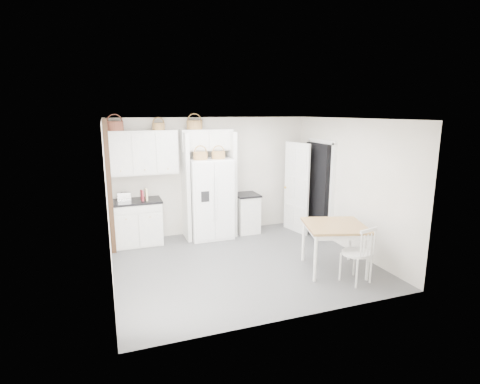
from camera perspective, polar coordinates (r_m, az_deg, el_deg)
name	(u,v)px	position (r m, az deg, el deg)	size (l,w,h in m)	color
floor	(242,263)	(7.00, 0.35, -10.74)	(4.50, 4.50, 0.00)	#515151
ceiling	(242,119)	(6.45, 0.38, 11.07)	(4.50, 4.50, 0.00)	white
wall_back	(212,176)	(8.47, -4.32, 2.46)	(4.50, 4.50, 0.00)	beige
wall_left	(108,204)	(6.21, -19.52, -1.79)	(4.00, 4.00, 0.00)	beige
wall_right	(350,185)	(7.66, 16.37, 0.96)	(4.00, 4.00, 0.00)	beige
refrigerator	(210,198)	(8.17, -4.59, -0.98)	(0.90, 0.72, 1.74)	white
base_cab_left	(137,223)	(8.09, -15.38, -4.60)	(0.97, 0.61, 0.90)	silver
base_cab_right	(246,214)	(8.60, 0.99, -3.32)	(0.48, 0.58, 0.85)	silver
dining_table	(334,247)	(6.77, 14.12, -8.18)	(0.99, 0.99, 0.83)	brown
windsor_chair	(356,253)	(6.38, 17.32, -8.83)	(0.49, 0.44, 1.00)	silver
counter_left	(136,201)	(7.97, -15.57, -1.36)	(1.01, 0.65, 0.04)	black
counter_right	(247,195)	(8.50, 1.01, -0.43)	(0.52, 0.62, 0.04)	black
toaster	(124,197)	(7.94, -17.26, -0.69)	(0.26, 0.15, 0.18)	silver
cookbook_red	(142,195)	(7.87, -14.70, -0.51)	(0.03, 0.14, 0.22)	maroon
cookbook_cream	(146,194)	(7.88, -14.10, -0.37)	(0.04, 0.16, 0.24)	beige
basket_upper_a	(115,126)	(7.89, -18.51, 9.51)	(0.32, 0.32, 0.18)	brown
basket_upper_c	(159,126)	(7.95, -12.31, 9.73)	(0.25, 0.25, 0.15)	olive
basket_bridge_a	(195,125)	(8.09, -6.95, 10.10)	(0.33, 0.33, 0.19)	olive
basket_fridge_a	(200,156)	(7.85, -6.05, 5.51)	(0.30, 0.30, 0.16)	olive
basket_fridge_b	(218,155)	(7.96, -3.31, 5.63)	(0.28, 0.28, 0.15)	olive
upper_cabinet	(143,153)	(7.95, -14.57, 5.84)	(1.40, 0.34, 0.90)	silver
bridge_cabinet	(207,140)	(8.17, -5.11, 7.92)	(1.12, 0.34, 0.45)	silver
fridge_panel_left	(186,187)	(8.06, -8.25, 0.79)	(0.08, 0.60, 2.30)	silver
fridge_panel_right	(231,184)	(8.32, -1.36, 1.26)	(0.08, 0.60, 2.30)	silver
trim_post	(109,188)	(7.53, -19.27, 0.59)	(0.09, 0.09, 2.60)	#452A19
doorway_void	(318,190)	(8.47, 11.81, 0.35)	(0.18, 0.85, 2.05)	black
door_slab	(296,188)	(8.58, 8.59, 0.61)	(0.80, 0.04, 2.05)	white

